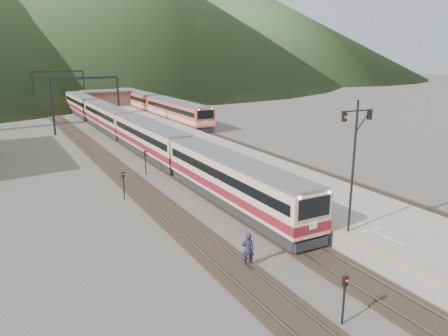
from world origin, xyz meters
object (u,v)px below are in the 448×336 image
second_train (155,105)px  worker (248,249)px  main_train (126,127)px  signal_mast (354,154)px

second_train → worker: size_ratio=22.15×
second_train → worker: second_train is taller
worker → second_train: bearing=-80.9°
main_train → second_train: second_train is taller
second_train → signal_mast: bearing=-98.8°
main_train → worker: size_ratio=39.63×
main_train → signal_mast: size_ratio=9.60×
main_train → second_train: bearing=61.1°
signal_mast → worker: signal_mast is taller
signal_mast → main_train: bearing=93.8°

